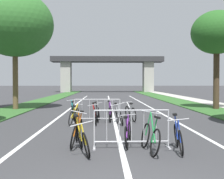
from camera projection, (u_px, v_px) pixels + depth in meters
name	position (u px, v px, depth m)	size (l,w,h in m)	color
grass_verge_left	(45.00, 101.00, 27.64)	(2.39, 58.11, 0.05)	#2D5B26
grass_verge_right	(173.00, 100.00, 27.95)	(2.39, 58.11, 0.05)	#2D5B26
sidewalk_path_right	(195.00, 100.00, 28.00)	(1.88, 58.11, 0.08)	#ADA89E
lane_stripe_center	(111.00, 107.00, 20.84)	(0.14, 33.62, 0.01)	silver
lane_stripe_right_lane	(149.00, 107.00, 20.91)	(0.14, 33.62, 0.01)	silver
lane_stripe_left_lane	(72.00, 107.00, 20.77)	(0.14, 33.62, 0.01)	silver
overpass_bridge	(107.00, 67.00, 51.92)	(20.22, 3.53, 6.44)	#2D2D30
tree_left_pine_near	(15.00, 24.00, 18.45)	(4.97, 4.97, 7.68)	brown
tree_right_pine_far	(217.00, 33.00, 18.61)	(3.33, 3.33, 6.48)	#3D2D1E
crowd_barrier_nearest	(132.00, 129.00, 7.71)	(2.09, 0.48, 1.05)	#ADADB2
crowd_barrier_second	(97.00, 111.00, 12.66)	(2.08, 0.44, 1.05)	#ADADB2
bicycle_purple_0	(128.00, 133.00, 8.10)	(0.46, 1.68, 0.86)	black
bicycle_yellow_1	(82.00, 139.00, 7.17)	(0.57, 1.69, 0.95)	black
bicycle_blue_2	(178.00, 137.00, 7.38)	(0.54, 1.61, 0.96)	black
bicycle_white_3	(130.00, 113.00, 13.25)	(0.62, 1.61, 0.88)	black
bicycle_silver_4	(119.00, 116.00, 12.28)	(0.55, 1.71, 0.95)	black
bicycle_teal_5	(73.00, 113.00, 13.09)	(0.59, 1.67, 0.98)	black
bicycle_green_6	(150.00, 137.00, 7.27)	(0.55, 1.65, 1.04)	black
bicycle_black_7	(98.00, 113.00, 13.14)	(0.49, 1.63, 0.92)	black
bicycle_orange_8	(77.00, 132.00, 8.07)	(0.45, 1.71, 1.04)	black
bicycle_red_9	(95.00, 115.00, 12.22)	(0.47, 1.72, 0.92)	black
bicycle_purple_10	(110.00, 113.00, 13.19)	(0.44, 1.63, 0.97)	black
bicycle_yellow_11	(74.00, 116.00, 12.13)	(0.52, 1.63, 0.88)	black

